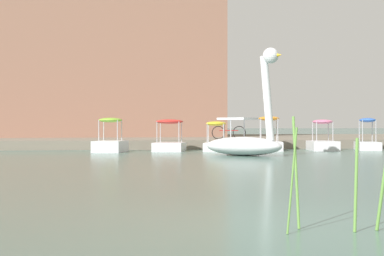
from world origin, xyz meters
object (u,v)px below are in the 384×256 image
(pedal_boat_lime, at_px, (110,142))
(pedal_boat_yellow, at_px, (216,142))
(parked_van, at_px, (141,121))
(pedal_boat_pink, at_px, (323,141))
(pedal_boat_blue, at_px, (367,141))
(pedal_boat_red, at_px, (169,141))
(swan_boat, at_px, (246,137))
(pedal_boat_orange, at_px, (269,141))
(bicycle_parked, at_px, (229,133))

(pedal_boat_lime, xyz_separation_m, pedal_boat_yellow, (4.65, 0.29, -0.00))
(pedal_boat_yellow, xyz_separation_m, parked_van, (-2.42, 14.44, 1.02))
(pedal_boat_pink, height_order, pedal_boat_blue, pedal_boat_blue)
(pedal_boat_pink, xyz_separation_m, pedal_boat_blue, (2.24, 0.20, 0.02))
(pedal_boat_lime, xyz_separation_m, pedal_boat_pink, (9.58, 0.26, -0.00))
(pedal_boat_red, distance_m, pedal_boat_yellow, 2.07)
(swan_boat, distance_m, pedal_boat_orange, 5.04)
(bicycle_parked, bearing_deg, pedal_boat_yellow, -110.08)
(pedal_boat_red, distance_m, pedal_boat_orange, 4.55)
(swan_boat, xyz_separation_m, pedal_boat_lime, (-5.01, 4.06, -0.28))
(pedal_boat_red, height_order, bicycle_parked, pedal_boat_red)
(bicycle_parked, height_order, parked_van, parked_van)
(pedal_boat_lime, relative_size, pedal_boat_red, 1.09)
(pedal_boat_red, xyz_separation_m, parked_van, (-0.35, 14.33, 0.98))
(pedal_boat_lime, height_order, pedal_boat_orange, pedal_boat_orange)
(pedal_boat_red, bearing_deg, pedal_boat_orange, 1.30)
(pedal_boat_yellow, distance_m, pedal_boat_orange, 2.49)
(pedal_boat_red, bearing_deg, pedal_boat_pink, -1.19)
(pedal_boat_lime, height_order, pedal_boat_blue, pedal_boat_blue)
(pedal_boat_lime, distance_m, pedal_boat_red, 2.62)
(pedal_boat_yellow, relative_size, bicycle_parked, 1.24)
(swan_boat, distance_m, parked_van, 19.00)
(pedal_boat_lime, relative_size, bicycle_parked, 1.40)
(pedal_boat_orange, bearing_deg, pedal_boat_pink, -5.81)
(pedal_boat_red, bearing_deg, swan_boat, -61.52)
(pedal_boat_pink, bearing_deg, swan_boat, -136.69)
(pedal_boat_lime, bearing_deg, pedal_boat_pink, 1.53)
(pedal_boat_lime, distance_m, parked_van, 14.93)
(pedal_boat_orange, distance_m, parked_van, 15.08)
(swan_boat, xyz_separation_m, bicycle_parked, (0.99, 8.04, 0.08))
(pedal_boat_red, bearing_deg, pedal_boat_lime, -171.19)
(pedal_boat_pink, bearing_deg, pedal_boat_blue, 4.99)
(pedal_boat_pink, height_order, parked_van, parked_van)
(pedal_boat_yellow, distance_m, pedal_boat_pink, 4.93)
(pedal_boat_pink, bearing_deg, pedal_boat_lime, -178.47)
(pedal_boat_blue, distance_m, parked_van, 17.23)
(pedal_boat_orange, height_order, bicycle_parked, pedal_boat_orange)
(swan_boat, height_order, bicycle_parked, swan_boat)
(pedal_boat_lime, height_order, parked_van, parked_van)
(pedal_boat_orange, distance_m, pedal_boat_blue, 4.69)
(pedal_boat_orange, bearing_deg, pedal_boat_lime, -175.95)
(bicycle_parked, xyz_separation_m, parked_van, (-3.77, 10.75, 0.65))
(pedal_boat_lime, height_order, pedal_boat_pink, pedal_boat_lime)
(pedal_boat_red, relative_size, pedal_boat_yellow, 1.04)
(swan_boat, bearing_deg, bicycle_parked, 82.96)
(swan_boat, distance_m, pedal_boat_blue, 8.18)
(bicycle_parked, bearing_deg, swan_boat, -97.04)
(pedal_boat_pink, bearing_deg, parked_van, 116.91)
(pedal_boat_red, height_order, parked_van, parked_van)
(pedal_boat_orange, bearing_deg, parked_van, 109.00)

